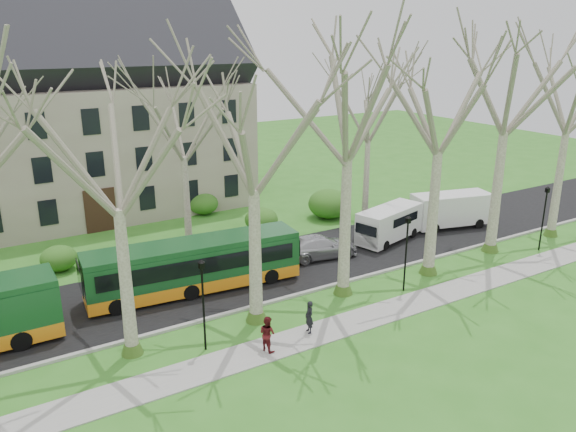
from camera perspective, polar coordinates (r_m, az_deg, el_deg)
The scene contains 15 objects.
ground at distance 29.81m, azimuth 1.65°, elevation -9.42°, with size 120.00×120.00×0.00m, color #327521.
sidewalk at distance 27.99m, azimuth 4.48°, elevation -11.35°, with size 70.00×2.00×0.06m, color gray.
road at distance 34.10m, azimuth -3.38°, elevation -5.73°, with size 80.00×8.00×0.06m, color black.
curb at distance 30.92m, azimuth 0.13°, elevation -8.22°, with size 80.00×0.25×0.14m, color #A5A39E.
building at distance 47.31m, azimuth -21.02°, elevation 9.92°, with size 26.50×12.20×16.00m.
tree_row_verge at distance 27.57m, azimuth 1.44°, elevation 3.87°, with size 49.00×7.00×14.00m.
tree_row_far at distance 36.52m, azimuth -9.48°, elevation 5.51°, with size 33.00×7.00×12.00m.
lamp_row at distance 27.96m, azimuth 2.81°, elevation -5.53°, with size 36.22×0.22×4.30m.
hedges at distance 39.59m, azimuth -15.23°, elevation -1.44°, with size 30.60×8.60×2.00m.
bus_follow at distance 31.62m, azimuth -9.47°, elevation -4.95°, with size 11.81×2.46×2.95m, color #154A20, non-canonical shape.
sedan at distance 36.01m, azimuth 3.24°, elevation -3.12°, with size 2.03×5.00×1.45m, color #AEAEB3.
van_a at distance 39.34m, azimuth 10.26°, elevation -0.84°, with size 5.38×1.96×2.35m, color silver, non-canonical shape.
van_b at distance 43.21m, azimuth 16.21°, elevation 0.55°, with size 5.79×2.10×2.53m, color silver, non-canonical shape.
pedestrian_a at distance 27.19m, azimuth 2.16°, elevation -10.23°, with size 0.59×0.39×1.61m, color black.
pedestrian_b at distance 25.78m, azimuth -2.11°, elevation -11.84°, with size 0.82×0.64×1.68m, color #551318.
Camera 1 is at (-14.44, -22.21, 13.68)m, focal length 35.00 mm.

